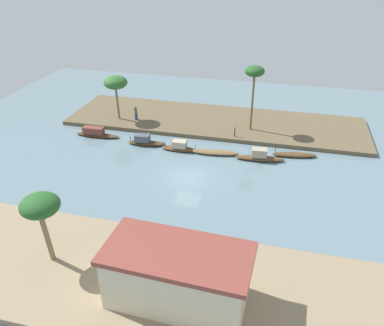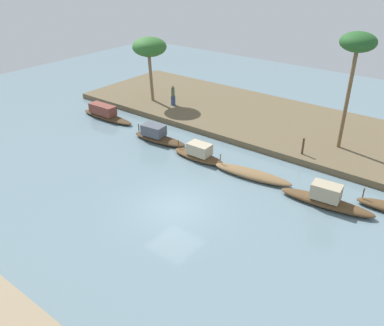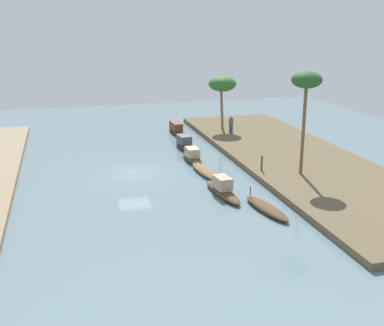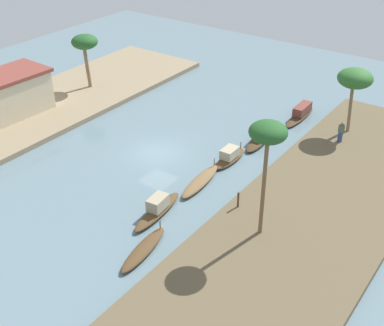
% 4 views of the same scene
% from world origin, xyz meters
% --- Properties ---
extents(river_water, '(63.94, 63.94, 0.00)m').
position_xyz_m(river_water, '(0.00, 0.00, 0.00)').
color(river_water, slate).
rests_on(river_water, ground).
extents(riverbank_left, '(36.48, 10.29, 0.45)m').
position_xyz_m(riverbank_left, '(0.00, -13.73, 0.23)').
color(riverbank_left, brown).
rests_on(riverbank_left, ground).
extents(sampan_with_tall_canopy, '(5.36, 1.24, 1.13)m').
position_xyz_m(sampan_with_tall_canopy, '(12.71, -6.45, 0.43)').
color(sampan_with_tall_canopy, '#47331E').
rests_on(sampan_with_tall_canopy, river_water).
extents(sampan_midstream, '(5.16, 1.54, 1.30)m').
position_xyz_m(sampan_midstream, '(-6.36, -5.15, 0.44)').
color(sampan_midstream, brown).
rests_on(sampan_midstream, river_water).
extents(sampan_downstream_large, '(3.86, 1.26, 1.13)m').
position_xyz_m(sampan_downstream_large, '(2.34, -5.34, 0.41)').
color(sampan_downstream_large, brown).
rests_on(sampan_downstream_large, river_water).
extents(sampan_open_hull, '(4.40, 1.57, 1.19)m').
position_xyz_m(sampan_open_hull, '(6.37, -5.76, 0.43)').
color(sampan_open_hull, '#47331E').
rests_on(sampan_open_hull, river_water).
extents(sampan_near_left_bank, '(4.74, 1.71, 0.98)m').
position_xyz_m(sampan_near_left_bank, '(-9.86, -6.86, 0.21)').
color(sampan_near_left_bank, brown).
rests_on(sampan_near_left_bank, river_water).
extents(sampan_foreground, '(5.09, 1.62, 1.03)m').
position_xyz_m(sampan_foreground, '(-1.69, -5.36, 0.23)').
color(sampan_foreground, brown).
rests_on(sampan_foreground, river_water).
extents(person_on_near_bank, '(0.53, 0.53, 1.69)m').
position_xyz_m(person_on_near_bank, '(9.57, -11.36, 1.18)').
color(person_on_near_bank, '#33477A').
rests_on(person_on_near_bank, riverbank_left).
extents(mooring_post, '(0.14, 0.14, 1.12)m').
position_xyz_m(mooring_post, '(-3.10, -9.36, 1.01)').
color(mooring_post, '#4C3823').
rests_on(mooring_post, riverbank_left).
extents(palm_tree_left_near, '(2.19, 2.19, 7.56)m').
position_xyz_m(palm_tree_left_near, '(-4.61, -11.86, 7.17)').
color(palm_tree_left_near, brown).
rests_on(palm_tree_left_near, riverbank_left).
extents(palm_tree_left_far, '(2.86, 2.86, 5.47)m').
position_xyz_m(palm_tree_left_far, '(11.79, -11.10, 5.08)').
color(palm_tree_left_far, '#7F6647').
rests_on(palm_tree_left_far, riverbank_left).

